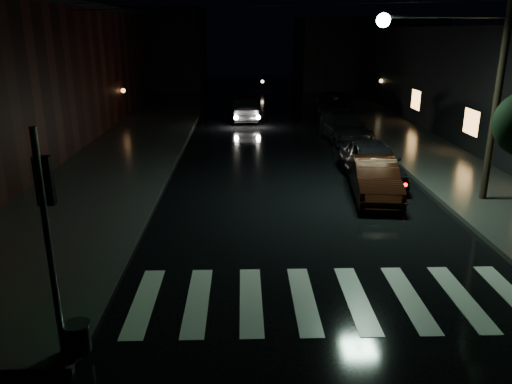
{
  "coord_description": "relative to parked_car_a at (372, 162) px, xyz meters",
  "views": [
    {
      "loc": [
        1.05,
        -9.45,
        5.82
      ],
      "look_at": [
        1.4,
        3.48,
        1.6
      ],
      "focal_mm": 35.0,
      "sensor_mm": 36.0,
      "label": 1
    }
  ],
  "objects": [
    {
      "name": "ground",
      "position": [
        -6.17,
        -9.63,
        -0.82
      ],
      "size": [
        120.0,
        120.0,
        0.0
      ],
      "primitive_type": "plane",
      "color": "black",
      "rests_on": "ground"
    },
    {
      "name": "sidewalk_left",
      "position": [
        -11.17,
        4.37,
        -0.75
      ],
      "size": [
        6.0,
        44.0,
        0.15
      ],
      "primitive_type": "cube",
      "color": "#282826",
      "rests_on": "ground"
    },
    {
      "name": "sidewalk_right",
      "position": [
        3.83,
        4.37,
        -0.75
      ],
      "size": [
        4.0,
        44.0,
        0.15
      ],
      "primitive_type": "cube",
      "color": "#282826",
      "rests_on": "ground"
    },
    {
      "name": "building_far_left",
      "position": [
        -16.17,
        35.37,
        3.18
      ],
      "size": [
        14.0,
        10.0,
        8.0
      ],
      "primitive_type": "cube",
      "color": "black",
      "rests_on": "ground"
    },
    {
      "name": "building_far_right",
      "position": [
        7.83,
        35.37,
        2.68
      ],
      "size": [
        14.0,
        10.0,
        7.0
      ],
      "primitive_type": "cube",
      "color": "black",
      "rests_on": "ground"
    },
    {
      "name": "crosswalk",
      "position": [
        -3.17,
        -9.13,
        -0.82
      ],
      "size": [
        9.0,
        3.0,
        0.01
      ],
      "primitive_type": "cube",
      "color": "beige",
      "rests_on": "ground"
    },
    {
      "name": "signal_pole_corner",
      "position": [
        -8.32,
        -11.09,
        0.72
      ],
      "size": [
        0.68,
        0.61,
        4.2
      ],
      "color": "slate",
      "rests_on": "ground"
    },
    {
      "name": "utility_pole",
      "position": [
        2.66,
        -2.63,
        3.78
      ],
      "size": [
        4.92,
        0.44,
        8.0
      ],
      "color": "black",
      "rests_on": "ground"
    },
    {
      "name": "parked_car_a",
      "position": [
        0.0,
        0.0,
        0.0
      ],
      "size": [
        1.97,
        4.83,
        1.64
      ],
      "primitive_type": "imported",
      "rotation": [
        0.0,
        0.0,
        0.01
      ],
      "color": "black",
      "rests_on": "ground"
    },
    {
      "name": "parked_car_b",
      "position": [
        -0.37,
        -1.96,
        -0.11
      ],
      "size": [
        1.98,
        4.44,
        1.42
      ],
      "primitive_type": "imported",
      "rotation": [
        0.0,
        0.0,
        -0.11
      ],
      "color": "black",
      "rests_on": "ground"
    },
    {
      "name": "parked_car_c",
      "position": [
        0.46,
        7.91,
        -0.08
      ],
      "size": [
        2.5,
        5.27,
        1.48
      ],
      "primitive_type": "imported",
      "rotation": [
        0.0,
        0.0,
        0.08
      ],
      "color": "black",
      "rests_on": "ground"
    },
    {
      "name": "parked_car_d",
      "position": [
        1.43,
        16.2,
        -0.03
      ],
      "size": [
        3.21,
        5.95,
        1.59
      ],
      "primitive_type": "imported",
      "rotation": [
        0.0,
        0.0,
        -0.1
      ],
      "color": "black",
      "rests_on": "ground"
    },
    {
      "name": "oncoming_car",
      "position": [
        -5.05,
        14.24,
        -0.07
      ],
      "size": [
        1.95,
        4.66,
        1.5
      ],
      "primitive_type": "imported",
      "rotation": [
        0.0,
        0.0,
        3.22
      ],
      "color": "black",
      "rests_on": "ground"
    }
  ]
}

